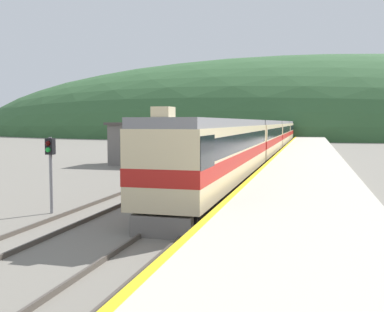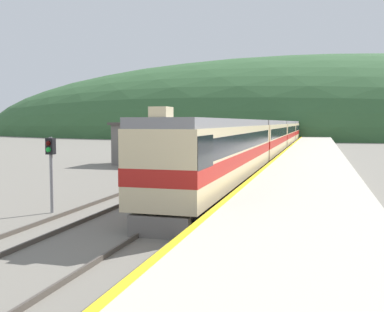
% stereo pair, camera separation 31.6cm
% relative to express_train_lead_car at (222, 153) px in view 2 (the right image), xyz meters
% --- Properties ---
extents(track_main, '(1.52, 180.00, 0.16)m').
position_rel_express_train_lead_car_xyz_m(track_main, '(0.00, 41.27, -2.20)').
color(track_main, '#4C443D').
rests_on(track_main, ground).
extents(track_siding, '(1.52, 180.00, 0.16)m').
position_rel_express_train_lead_car_xyz_m(track_siding, '(-4.44, 41.27, -2.20)').
color(track_siding, '#4C443D').
rests_on(track_siding, ground).
extents(platform, '(5.58, 140.00, 1.11)m').
position_rel_express_train_lead_car_xyz_m(platform, '(4.62, 21.27, -1.73)').
color(platform, '#BCB5A5').
rests_on(platform, ground).
extents(distant_hills, '(210.04, 94.52, 45.85)m').
position_rel_express_train_lead_car_xyz_m(distant_hills, '(0.00, 113.27, -2.28)').
color(distant_hills, '#335B33').
rests_on(distant_hills, ground).
extents(station_shed, '(6.92, 4.61, 3.97)m').
position_rel_express_train_lead_car_xyz_m(station_shed, '(-9.89, 14.72, -0.27)').
color(station_shed, slate).
rests_on(station_shed, ground).
extents(express_train_lead_car, '(2.87, 21.83, 4.52)m').
position_rel_express_train_lead_car_xyz_m(express_train_lead_car, '(0.00, 0.00, 0.00)').
color(express_train_lead_car, black).
rests_on(express_train_lead_car, ground).
extents(carriage_second, '(2.86, 19.90, 4.16)m').
position_rel_express_train_lead_car_xyz_m(carriage_second, '(0.00, 21.98, -0.01)').
color(carriage_second, black).
rests_on(carriage_second, ground).
extents(carriage_third, '(2.86, 19.90, 4.16)m').
position_rel_express_train_lead_car_xyz_m(carriage_third, '(0.00, 42.77, -0.01)').
color(carriage_third, black).
rests_on(carriage_third, ground).
extents(carriage_fourth, '(2.86, 19.90, 4.16)m').
position_rel_express_train_lead_car_xyz_m(carriage_fourth, '(0.00, 63.55, -0.01)').
color(carriage_fourth, black).
rests_on(carriage_fourth, ground).
extents(carriage_fifth, '(2.86, 19.90, 4.16)m').
position_rel_express_train_lead_car_xyz_m(carriage_fifth, '(0.00, 84.33, -0.01)').
color(carriage_fifth, black).
rests_on(carriage_fifth, ground).
extents(siding_train, '(2.90, 44.48, 3.51)m').
position_rel_express_train_lead_car_xyz_m(siding_train, '(-4.44, 33.66, -0.46)').
color(siding_train, black).
rests_on(siding_train, ground).
extents(signal_post_siding, '(0.36, 0.42, 3.35)m').
position_rel_express_train_lead_car_xyz_m(signal_post_siding, '(-6.02, -7.75, 0.14)').
color(signal_post_siding, gray).
rests_on(signal_post_siding, ground).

